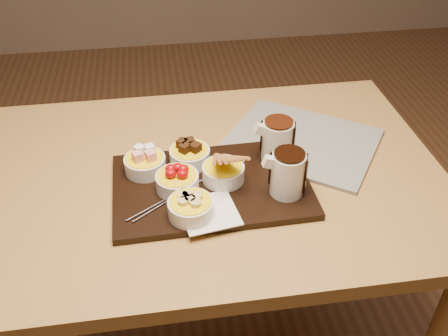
{
  "coord_description": "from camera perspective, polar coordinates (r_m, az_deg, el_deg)",
  "views": [
    {
      "loc": [
        -0.09,
        -0.97,
        1.51
      ],
      "look_at": [
        0.04,
        -0.07,
        0.81
      ],
      "focal_mm": 40.0,
      "sensor_mm": 36.0,
      "label": 1
    }
  ],
  "objects": [
    {
      "name": "napkin",
      "position": [
        1.1,
        -1.7,
        -5.07
      ],
      "size": [
        0.14,
        0.14,
        0.0
      ],
      "primitive_type": "cube",
      "rotation": [
        0.0,
        0.0,
        0.16
      ],
      "color": "white",
      "rests_on": "serving_board"
    },
    {
      "name": "pitcher_dark_chocolate",
      "position": [
        1.13,
        7.29,
        -0.7
      ],
      "size": [
        0.08,
        0.08,
        0.1
      ],
      "primitive_type": "cylinder",
      "rotation": [
        0.0,
        0.0,
        0.02
      ],
      "color": "silver",
      "rests_on": "serving_board"
    },
    {
      "name": "serving_board",
      "position": [
        1.18,
        -1.44,
        -2.09
      ],
      "size": [
        0.47,
        0.31,
        0.02
      ],
      "primitive_type": "cube",
      "rotation": [
        0.0,
        0.0,
        0.02
      ],
      "color": "black",
      "rests_on": "dining_table"
    },
    {
      "name": "bowl_bananas",
      "position": [
        1.08,
        -3.82,
        -4.63
      ],
      "size": [
        0.1,
        0.1,
        0.04
      ],
      "primitive_type": "cylinder",
      "color": "silver",
      "rests_on": "serving_board"
    },
    {
      "name": "bowl_marshmallows",
      "position": [
        1.22,
        -8.99,
        0.41
      ],
      "size": [
        0.1,
        0.1,
        0.04
      ],
      "primitive_type": "cylinder",
      "color": "silver",
      "rests_on": "serving_board"
    },
    {
      "name": "newspaper",
      "position": [
        1.35,
        8.86,
        3.03
      ],
      "size": [
        0.48,
        0.46,
        0.01
      ],
      "primitive_type": "cube",
      "rotation": [
        0.0,
        0.0,
        -0.61
      ],
      "color": "beige",
      "rests_on": "dining_table"
    },
    {
      "name": "fondue_skewers",
      "position": [
        1.14,
        -5.69,
        -3.03
      ],
      "size": [
        0.17,
        0.23,
        0.01
      ],
      "primitive_type": null,
      "rotation": [
        0.0,
        0.0,
        -0.99
      ],
      "color": "silver",
      "rests_on": "serving_board"
    },
    {
      "name": "bowl_strawberries",
      "position": [
        1.15,
        -5.36,
        -1.6
      ],
      "size": [
        0.1,
        0.1,
        0.04
      ],
      "primitive_type": "cylinder",
      "color": "silver",
      "rests_on": "serving_board"
    },
    {
      "name": "pitcher_milk_chocolate",
      "position": [
        1.23,
        6.13,
        3.06
      ],
      "size": [
        0.08,
        0.08,
        0.1
      ],
      "primitive_type": "cylinder",
      "rotation": [
        0.0,
        0.0,
        0.02
      ],
      "color": "silver",
      "rests_on": "serving_board"
    },
    {
      "name": "bowl_cake",
      "position": [
        1.23,
        -3.93,
        1.36
      ],
      "size": [
        0.1,
        0.1,
        0.04
      ],
      "primitive_type": "cylinder",
      "color": "silver",
      "rests_on": "serving_board"
    },
    {
      "name": "dining_table",
      "position": [
        1.3,
        -2.41,
        -3.89
      ],
      "size": [
        1.2,
        0.8,
        0.75
      ],
      "color": "#A47A3D",
      "rests_on": "ground"
    },
    {
      "name": "bowl_biscotti",
      "position": [
        1.17,
        -0.09,
        -0.58
      ],
      "size": [
        0.1,
        0.1,
        0.04
      ],
      "primitive_type": "cylinder",
      "color": "silver",
      "rests_on": "serving_board"
    }
  ]
}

